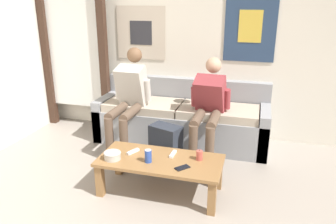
# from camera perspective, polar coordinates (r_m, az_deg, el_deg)

# --- Properties ---
(wall_back) EXTENTS (10.00, 0.07, 2.55)m
(wall_back) POSITION_cam_1_polar(r_m,az_deg,el_deg) (4.42, 4.67, 12.22)
(wall_back) COLOR silver
(wall_back) RESTS_ON ground_plane
(door_frame) EXTENTS (1.00, 0.10, 2.15)m
(door_frame) POSITION_cam_1_polar(r_m,az_deg,el_deg) (4.84, -16.09, 11.22)
(door_frame) COLOR #382319
(door_frame) RESTS_ON ground_plane
(couch) EXTENTS (2.21, 0.74, 0.79)m
(couch) POSITION_cam_1_polar(r_m,az_deg,el_deg) (4.31, 2.38, -1.43)
(couch) COLOR gray
(couch) RESTS_ON ground_plane
(coffee_table) EXTENTS (1.18, 0.55, 0.35)m
(coffee_table) POSITION_cam_1_polar(r_m,az_deg,el_deg) (3.17, -1.35, -9.14)
(coffee_table) COLOR olive
(coffee_table) RESTS_ON ground_plane
(person_seated_adult) EXTENTS (0.47, 0.93, 1.24)m
(person_seated_adult) POSITION_cam_1_polar(r_m,az_deg,el_deg) (4.01, -6.87, 2.68)
(person_seated_adult) COLOR brown
(person_seated_adult) RESTS_ON ground_plane
(person_seated_teen) EXTENTS (0.47, 0.96, 1.15)m
(person_seated_teen) POSITION_cam_1_polar(r_m,az_deg,el_deg) (3.78, 7.04, 1.10)
(person_seated_teen) COLOR brown
(person_seated_teen) RESTS_ON ground_plane
(backpack) EXTENTS (0.39, 0.32, 0.47)m
(backpack) POSITION_cam_1_polar(r_m,az_deg,el_deg) (3.72, -0.49, -5.97)
(backpack) COLOR #282D38
(backpack) RESTS_ON ground_plane
(ceramic_bowl) EXTENTS (0.16, 0.16, 0.07)m
(ceramic_bowl) POSITION_cam_1_polar(r_m,az_deg,el_deg) (3.17, -9.66, -7.42)
(ceramic_bowl) COLOR #B7B2A8
(ceramic_bowl) RESTS_ON coffee_table
(pillar_candle) EXTENTS (0.06, 0.06, 0.10)m
(pillar_candle) POSITION_cam_1_polar(r_m,az_deg,el_deg) (3.13, 5.49, -7.52)
(pillar_candle) COLOR #B24C42
(pillar_candle) RESTS_ON coffee_table
(drink_can_blue) EXTENTS (0.07, 0.07, 0.12)m
(drink_can_blue) POSITION_cam_1_polar(r_m,az_deg,el_deg) (3.07, -3.47, -7.65)
(drink_can_blue) COLOR #28479E
(drink_can_blue) RESTS_ON coffee_table
(game_controller_near_left) EXTENTS (0.09, 0.14, 0.03)m
(game_controller_near_left) POSITION_cam_1_polar(r_m,az_deg,el_deg) (3.28, -6.11, -6.85)
(game_controller_near_left) COLOR white
(game_controller_near_left) RESTS_ON coffee_table
(game_controller_near_right) EXTENTS (0.04, 0.15, 0.03)m
(game_controller_near_right) POSITION_cam_1_polar(r_m,az_deg,el_deg) (3.22, 0.88, -7.32)
(game_controller_near_right) COLOR white
(game_controller_near_right) RESTS_ON coffee_table
(cell_phone) EXTENTS (0.14, 0.15, 0.01)m
(cell_phone) POSITION_cam_1_polar(r_m,az_deg,el_deg) (2.99, 2.51, -9.66)
(cell_phone) COLOR black
(cell_phone) RESTS_ON coffee_table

